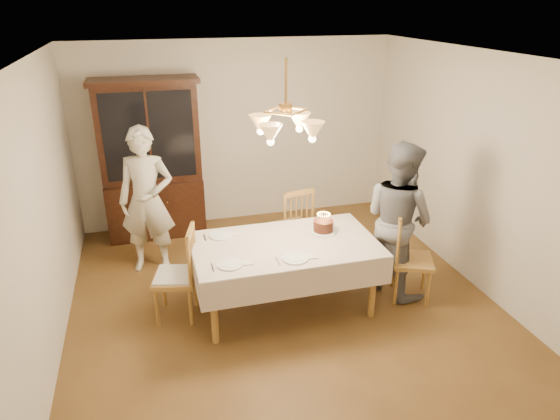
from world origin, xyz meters
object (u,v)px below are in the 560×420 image
object	(u,v)px
dining_table	(285,250)
elderly_woman	(147,201)
china_hutch	(152,163)
chair_far_side	(292,228)
birthday_cake	(323,226)

from	to	relation	value
dining_table	elderly_woman	distance (m)	1.84
china_hutch	chair_far_side	size ratio (longest dim) A/B	2.16
birthday_cake	dining_table	bearing A→B (deg)	-161.27
china_hutch	elderly_woman	world-z (taller)	china_hutch
chair_far_side	birthday_cake	distance (m)	0.91
china_hutch	elderly_woman	bearing A→B (deg)	-96.12
chair_far_side	birthday_cake	xyz separation A→B (m)	(0.10, -0.82, 0.38)
chair_far_side	elderly_woman	world-z (taller)	elderly_woman
china_hutch	birthday_cake	distance (m)	2.71
dining_table	china_hutch	size ratio (longest dim) A/B	0.88
dining_table	chair_far_side	world-z (taller)	chair_far_side
dining_table	china_hutch	bearing A→B (deg)	118.60
elderly_woman	chair_far_side	bearing A→B (deg)	6.35
chair_far_side	elderly_woman	size ratio (longest dim) A/B	0.56
elderly_woman	dining_table	bearing A→B (deg)	-27.94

